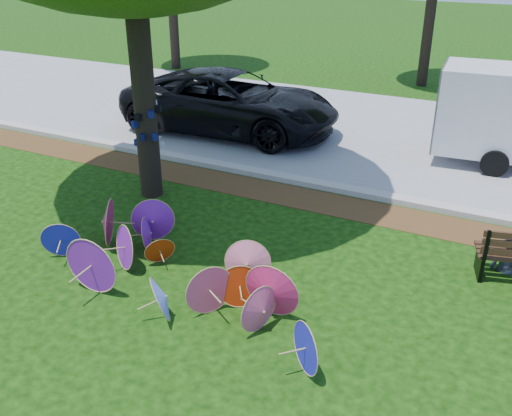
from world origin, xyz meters
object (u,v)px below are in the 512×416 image
(parasol_pile, at_px, (172,264))
(black_van, at_px, (231,102))
(cargo_trailer, at_px, (503,111))
(person_left, at_px, (512,236))

(parasol_pile, distance_m, black_van, 7.60)
(black_van, bearing_deg, cargo_trailer, -86.86)
(cargo_trailer, relative_size, person_left, 2.16)
(person_left, bearing_deg, cargo_trailer, 111.18)
(black_van, bearing_deg, person_left, -123.11)
(black_van, xyz_separation_m, cargo_trailer, (6.66, 0.69, 0.45))
(parasol_pile, bearing_deg, cargo_trailer, 64.03)
(person_left, bearing_deg, parasol_pile, -135.78)
(parasol_pile, relative_size, black_van, 0.91)
(black_van, relative_size, person_left, 4.58)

